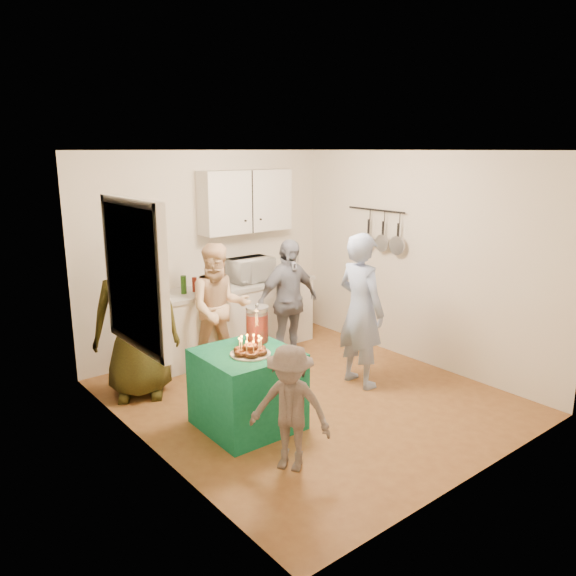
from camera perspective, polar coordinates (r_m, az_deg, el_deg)
floor at (r=6.20m, az=2.07°, el=-10.99°), size 4.00×4.00×0.00m
ceiling at (r=5.62m, az=2.31°, el=13.80°), size 4.00×4.00×0.00m
back_wall at (r=7.37m, az=-8.09°, el=3.54°), size 3.60×3.60×0.00m
left_wall at (r=4.82m, az=-14.19°, el=-2.28°), size 4.00×4.00×0.00m
right_wall at (r=7.06m, az=13.29°, el=2.86°), size 4.00×4.00×0.00m
window_night at (r=5.04m, az=-15.50°, el=1.26°), size 0.04×1.00×1.20m
counter at (r=7.43m, az=-5.35°, el=-3.20°), size 2.20×0.58×0.86m
countertop at (r=7.31m, az=-5.43°, el=0.21°), size 2.24×0.62×0.05m
upper_cabinet at (r=7.42m, az=-4.31°, el=8.78°), size 1.30×0.30×0.80m
pot_rack at (r=7.40m, az=8.75°, el=5.92°), size 0.12×1.00×0.60m
microwave at (r=7.41m, az=-3.80°, el=1.86°), size 0.57×0.39×0.31m
party_table at (r=5.47m, az=-4.15°, el=-10.20°), size 0.87×0.87×0.76m
donut_cake at (r=5.22m, az=-3.85°, el=-5.84°), size 0.38×0.38×0.18m
punch_jar at (r=5.53m, az=-3.15°, el=-3.78°), size 0.22×0.22×0.34m
man_birthday at (r=6.29m, az=7.41°, el=-2.26°), size 0.43×0.64×1.74m
woman_back_left at (r=6.15m, az=-15.22°, el=-2.62°), size 1.06×0.92×1.82m
woman_back_center at (r=6.68m, az=-6.98°, el=-2.09°), size 0.92×0.83×1.56m
woman_back_right at (r=6.97m, az=0.00°, el=-1.34°), size 0.91×0.38×1.55m
child_near_left at (r=4.71m, az=0.21°, el=-12.11°), size 0.72×0.81×1.08m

